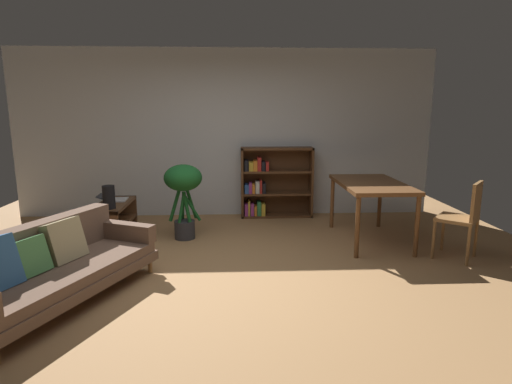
# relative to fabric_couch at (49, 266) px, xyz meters

# --- Properties ---
(ground_plane) EXTENTS (8.16, 8.16, 0.00)m
(ground_plane) POSITION_rel_fabric_couch_xyz_m (1.53, 0.56, -0.36)
(ground_plane) COLOR #A87A4C
(back_wall_panel) EXTENTS (6.80, 0.10, 2.70)m
(back_wall_panel) POSITION_rel_fabric_couch_xyz_m (1.53, 3.26, 0.99)
(back_wall_panel) COLOR silver
(back_wall_panel) RESTS_ON ground_plane
(fabric_couch) EXTENTS (1.51, 2.11, 0.76)m
(fabric_couch) POSITION_rel_fabric_couch_xyz_m (0.00, 0.00, 0.00)
(fabric_couch) COLOR olive
(fabric_couch) RESTS_ON ground_plane
(media_console) EXTENTS (0.39, 1.01, 0.51)m
(media_console) POSITION_rel_fabric_couch_xyz_m (0.05, 1.88, -0.11)
(media_console) COLOR #56351E
(media_console) RESTS_ON ground_plane
(open_laptop) EXTENTS (0.40, 0.30, 0.08)m
(open_laptop) POSITION_rel_fabric_couch_xyz_m (0.02, 2.07, 0.17)
(open_laptop) COLOR silver
(open_laptop) RESTS_ON media_console
(desk_speaker) EXTENTS (0.15, 0.15, 0.30)m
(desk_speaker) POSITION_rel_fabric_couch_xyz_m (0.09, 1.58, 0.30)
(desk_speaker) COLOR black
(desk_speaker) RESTS_ON media_console
(potted_floor_plant) EXTENTS (0.51, 0.51, 1.02)m
(potted_floor_plant) POSITION_rel_fabric_couch_xyz_m (0.99, 1.91, 0.35)
(potted_floor_plant) COLOR #333338
(potted_floor_plant) RESTS_ON ground_plane
(dining_table) EXTENTS (0.82, 1.42, 0.80)m
(dining_table) POSITION_rel_fabric_couch_xyz_m (3.49, 1.70, 0.36)
(dining_table) COLOR brown
(dining_table) RESTS_ON ground_plane
(dining_chair_near) EXTENTS (0.59, 0.59, 0.94)m
(dining_chair_near) POSITION_rel_fabric_couch_xyz_m (4.36, 0.94, 0.18)
(dining_chair_near) COLOR olive
(dining_chair_near) RESTS_ON ground_plane
(bookshelf) EXTENTS (1.16, 0.31, 1.14)m
(bookshelf) POSITION_rel_fabric_couch_xyz_m (2.28, 3.08, 0.19)
(bookshelf) COLOR #56351E
(bookshelf) RESTS_ON ground_plane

